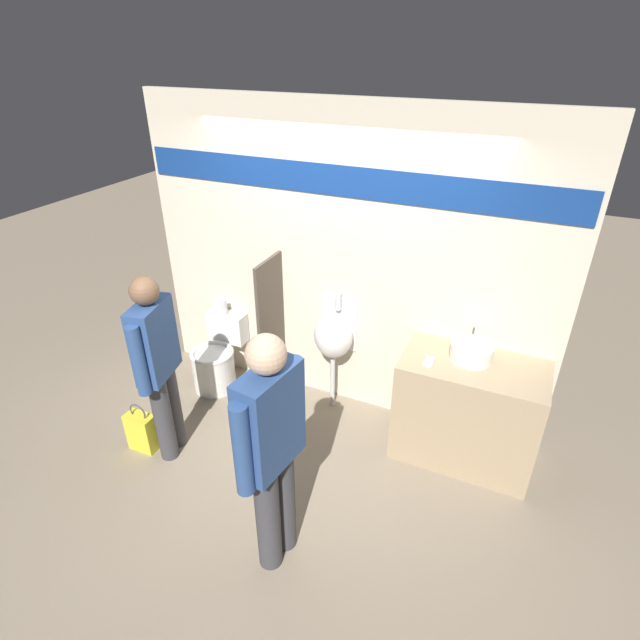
{
  "coord_description": "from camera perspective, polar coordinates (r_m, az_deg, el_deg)",
  "views": [
    {
      "loc": [
        1.47,
        -3.06,
        3.07
      ],
      "look_at": [
        0.0,
        0.17,
        1.05
      ],
      "focal_mm": 28.0,
      "sensor_mm": 36.0,
      "label": 1
    }
  ],
  "objects": [
    {
      "name": "divider_near_counter",
      "position": [
        4.62,
        -5.55,
        -1.23
      ],
      "size": [
        0.03,
        0.44,
        1.42
      ],
      "color": "#4C4238",
      "rests_on": "ground_plane"
    },
    {
      "name": "sink_basin",
      "position": [
        3.99,
        16.93,
        -3.47
      ],
      "size": [
        0.32,
        0.32,
        0.27
      ],
      "color": "white",
      "rests_on": "sink_counter"
    },
    {
      "name": "shopping_bag",
      "position": [
        4.55,
        -19.67,
        -11.89
      ],
      "size": [
        0.25,
        0.14,
        0.46
      ],
      "color": "yellow",
      "rests_on": "ground_plane"
    },
    {
      "name": "ground_plane",
      "position": [
        4.58,
        -0.9,
        -12.48
      ],
      "size": [
        16.0,
        16.0,
        0.0
      ],
      "primitive_type": "plane",
      "color": "gray"
    },
    {
      "name": "cell_phone",
      "position": [
        3.9,
        12.35,
        -4.66
      ],
      "size": [
        0.07,
        0.14,
        0.01
      ],
      "color": "#B7B7BC",
      "rests_on": "sink_counter"
    },
    {
      "name": "toilet",
      "position": [
        5.06,
        -11.73,
        -4.45
      ],
      "size": [
        0.43,
        0.59,
        0.85
      ],
      "color": "white",
      "rests_on": "ground_plane"
    },
    {
      "name": "sink_counter",
      "position": [
        4.24,
        16.43,
        -9.92
      ],
      "size": [
        1.09,
        0.6,
        0.91
      ],
      "color": "tan",
      "rests_on": "ground_plane"
    },
    {
      "name": "urinal_near_counter",
      "position": [
        4.43,
        1.58,
        -1.81
      ],
      "size": [
        0.35,
        0.3,
        1.14
      ],
      "color": "silver",
      "rests_on": "ground_plane"
    },
    {
      "name": "display_wall",
      "position": [
        4.3,
        2.39,
        6.22
      ],
      "size": [
        3.7,
        0.07,
        2.7
      ],
      "color": "beige",
      "rests_on": "ground_plane"
    },
    {
      "name": "person_with_lanyard",
      "position": [
        4.04,
        -18.01,
        -4.66
      ],
      "size": [
        0.26,
        0.55,
        1.61
      ],
      "rotation": [
        0.0,
        0.0,
        1.79
      ],
      "color": "#3D3D42",
      "rests_on": "ground_plane"
    },
    {
      "name": "person_in_vest",
      "position": [
        3.06,
        -5.52,
        -14.29
      ],
      "size": [
        0.25,
        0.6,
        1.73
      ],
      "rotation": [
        0.0,
        0.0,
        1.44
      ],
      "color": "#3D3D42",
      "rests_on": "ground_plane"
    }
  ]
}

